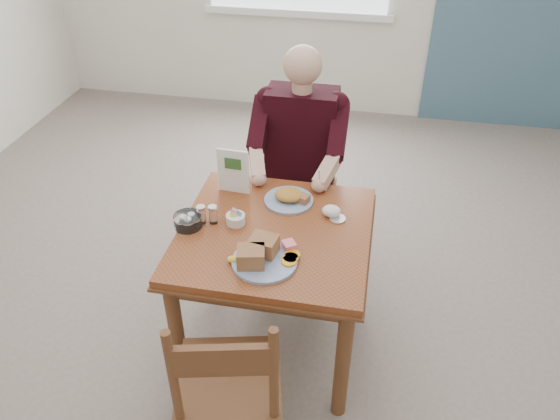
% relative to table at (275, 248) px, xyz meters
% --- Properties ---
extents(floor, '(6.00, 6.00, 0.00)m').
position_rel_table_xyz_m(floor, '(0.00, 0.00, -0.64)').
color(floor, '#6C5F57').
rests_on(floor, ground).
extents(lemon_wedge, '(0.07, 0.05, 0.03)m').
position_rel_table_xyz_m(lemon_wedge, '(-0.13, -0.26, 0.13)').
color(lemon_wedge, yellow).
rests_on(lemon_wedge, table).
extents(napkin, '(0.10, 0.09, 0.06)m').
position_rel_table_xyz_m(napkin, '(0.25, 0.17, 0.14)').
color(napkin, white).
rests_on(napkin, table).
extents(metal_dish, '(0.08, 0.08, 0.01)m').
position_rel_table_xyz_m(metal_dish, '(0.28, 0.14, 0.12)').
color(metal_dish, silver).
rests_on(metal_dish, table).
extents(table, '(0.92, 0.92, 0.75)m').
position_rel_table_xyz_m(table, '(0.00, 0.00, 0.00)').
color(table, brown).
rests_on(table, ground).
extents(chair_far, '(0.42, 0.42, 0.95)m').
position_rel_table_xyz_m(chair_far, '(0.00, 0.80, -0.16)').
color(chair_far, brown).
rests_on(chair_far, ground).
extents(chair_near, '(0.50, 0.50, 0.95)m').
position_rel_table_xyz_m(chair_near, '(-0.05, -0.70, -0.16)').
color(chair_near, brown).
rests_on(chair_near, ground).
extents(diner, '(0.53, 0.56, 1.39)m').
position_rel_table_xyz_m(diner, '(0.00, 0.71, 0.17)').
color(diner, tan).
rests_on(diner, chair_far).
extents(near_plate, '(0.32, 0.31, 0.10)m').
position_rel_table_xyz_m(near_plate, '(-0.01, -0.23, 0.15)').
color(near_plate, white).
rests_on(near_plate, table).
extents(far_plate, '(0.32, 0.32, 0.07)m').
position_rel_table_xyz_m(far_plate, '(0.03, 0.25, 0.14)').
color(far_plate, white).
rests_on(far_plate, table).
extents(caddy, '(0.12, 0.12, 0.07)m').
position_rel_table_xyz_m(caddy, '(-0.19, 0.02, 0.14)').
color(caddy, white).
rests_on(caddy, table).
extents(shakers, '(0.10, 0.06, 0.09)m').
position_rel_table_xyz_m(shakers, '(-0.33, -0.00, 0.16)').
color(shakers, white).
rests_on(shakers, table).
extents(creamer, '(0.18, 0.18, 0.06)m').
position_rel_table_xyz_m(creamer, '(-0.41, -0.05, 0.14)').
color(creamer, white).
rests_on(creamer, table).
extents(menu, '(0.17, 0.03, 0.24)m').
position_rel_table_xyz_m(menu, '(-0.27, 0.29, 0.24)').
color(menu, white).
rests_on(menu, table).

